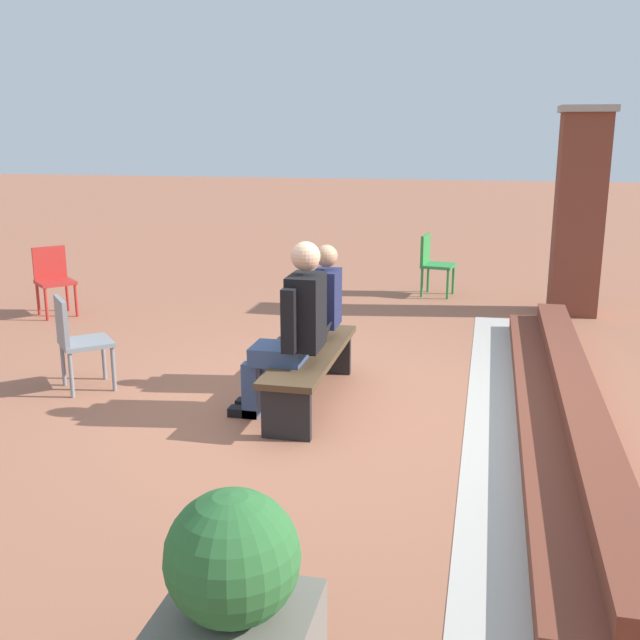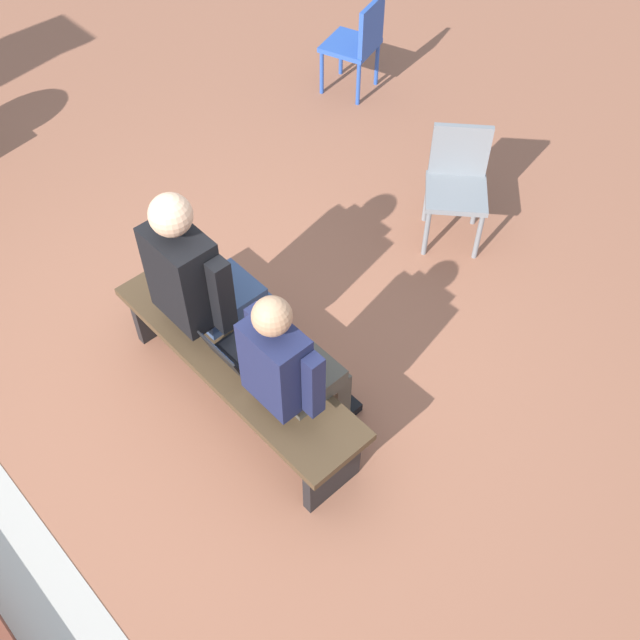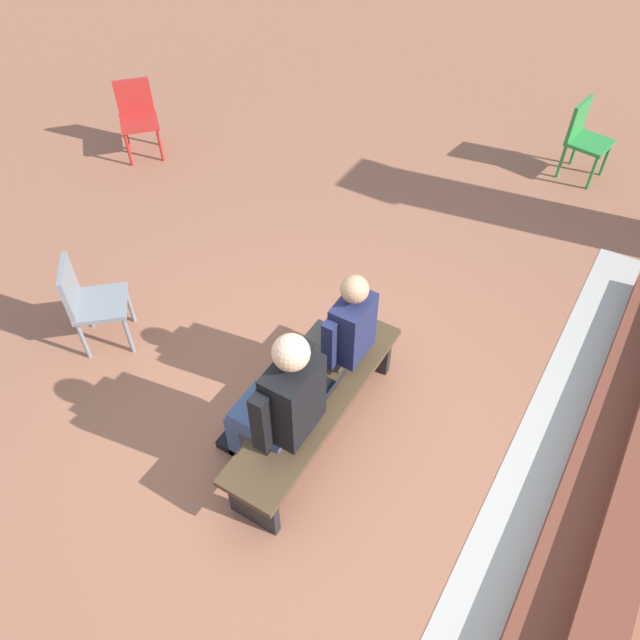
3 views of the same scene
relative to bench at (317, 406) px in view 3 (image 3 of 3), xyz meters
The scene contains 10 objects.
ground_plane 0.41m from the bench, 44.77° to the left, with size 60.00×60.00×0.00m, color #9E6047.
concrete_strip 1.53m from the bench, 90.00° to the left, with size 6.67×0.40×0.01m, color #B7B2A8.
brick_steps 2.05m from the bench, 90.00° to the left, with size 5.87×0.60×0.30m.
bench is the anchor object (origin of this frame).
person_student 0.54m from the bench, behind, with size 0.50×0.64×1.28m.
person_adult 0.53m from the bench, 11.83° to the right, with size 0.59×0.74×1.42m.
laptop 0.15m from the bench, 155.94° to the left, with size 0.32×0.29×0.21m.
plastic_chair_near_bench_left 4.49m from the bench, 121.26° to the right, with size 0.59×0.59×0.84m.
plastic_chair_near_bench_right 2.08m from the bench, 86.08° to the right, with size 0.59×0.59×0.84m.
plastic_chair_foreground 4.56m from the bench, behind, with size 0.48×0.48×0.84m.
Camera 3 is at (2.09, 1.24, 4.00)m, focal length 35.00 mm.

